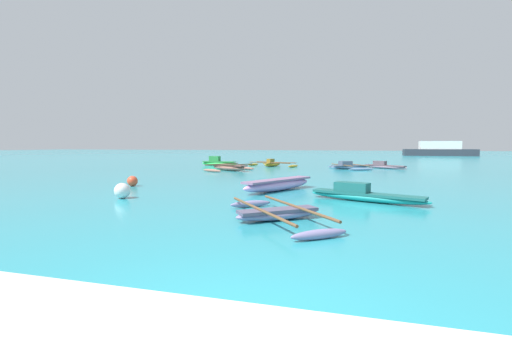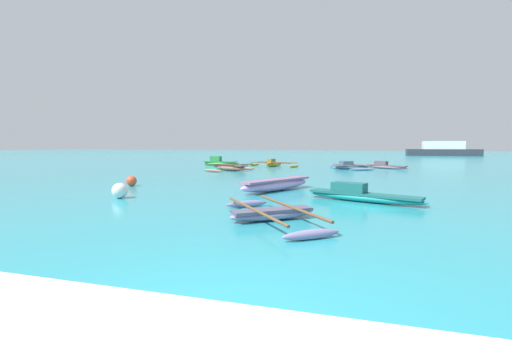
# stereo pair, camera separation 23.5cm
# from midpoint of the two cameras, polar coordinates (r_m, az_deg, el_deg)

# --- Properties ---
(moored_boat_0) EXTENTS (3.31, 0.77, 0.88)m
(moored_boat_0) POSITION_cam_midpoint_polar(r_m,az_deg,el_deg) (31.11, -5.92, 1.34)
(moored_boat_0) COLOR #39E05B
(moored_boat_0) RESTS_ON ground_plane
(moored_boat_1) EXTENTS (2.50, 3.85, 0.48)m
(moored_boat_1) POSITION_cam_midpoint_polar(r_m,az_deg,el_deg) (14.14, 3.86, -2.30)
(moored_boat_1) COLOR #DC9EE0
(moored_boat_1) RESTS_ON ground_plane
(moored_boat_2) EXTENTS (3.47, 3.99, 0.34)m
(moored_boat_2) POSITION_cam_midpoint_polar(r_m,az_deg,el_deg) (8.68, 3.50, -7.19)
(moored_boat_2) COLOR #8378A7
(moored_boat_2) RESTS_ON ground_plane
(moored_boat_3) EXTENTS (3.38, 4.00, 0.49)m
(moored_boat_3) POSITION_cam_midpoint_polar(r_m,az_deg,el_deg) (25.28, -4.13, 0.52)
(moored_boat_3) COLOR #A36859
(moored_boat_3) RESTS_ON ground_plane
(moored_boat_4) EXTENTS (3.56, 4.12, 0.63)m
(moored_boat_4) POSITION_cam_midpoint_polar(r_m,az_deg,el_deg) (27.92, 15.63, 0.67)
(moored_boat_4) COLOR #718AB2
(moored_boat_4) RESTS_ON ground_plane
(moored_boat_5) EXTENTS (3.25, 2.61, 0.60)m
(moored_boat_5) POSITION_cam_midpoint_polar(r_m,az_deg,el_deg) (29.27, 20.95, 0.71)
(moored_boat_5) COLOR gray
(moored_boat_5) RESTS_ON ground_plane
(moored_boat_6) EXTENTS (4.70, 3.08, 0.68)m
(moored_boat_6) POSITION_cam_midpoint_polar(r_m,az_deg,el_deg) (30.20, 3.10, 1.11)
(moored_boat_6) COLOR gold
(moored_boat_6) RESTS_ON ground_plane
(moored_boat_7) EXTENTS (3.95, 2.04, 0.61)m
(moored_boat_7) POSITION_cam_midpoint_polar(r_m,az_deg,el_deg) (12.01, 17.60, -3.92)
(moored_boat_7) COLOR teal
(moored_boat_7) RESTS_ON ground_plane
(mooring_buoy_0) EXTENTS (0.55, 0.55, 0.55)m
(mooring_buoy_0) POSITION_cam_midpoint_polar(r_m,az_deg,el_deg) (13.02, -21.28, -3.13)
(mooring_buoy_0) COLOR white
(mooring_buoy_0) RESTS_ON ground_plane
(mooring_buoy_1) EXTENTS (0.47, 0.47, 0.47)m
(mooring_buoy_1) POSITION_cam_midpoint_polar(r_m,az_deg,el_deg) (16.69, -19.67, -1.64)
(mooring_buoy_1) COLOR #E54C2D
(mooring_buoy_1) RESTS_ON ground_plane
(distant_ferry) EXTENTS (11.67, 2.57, 2.57)m
(distant_ferry) POSITION_cam_midpoint_polar(r_m,az_deg,el_deg) (67.92, 28.78, 3.03)
(distant_ferry) COLOR #2D333D
(distant_ferry) RESTS_ON ground_plane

